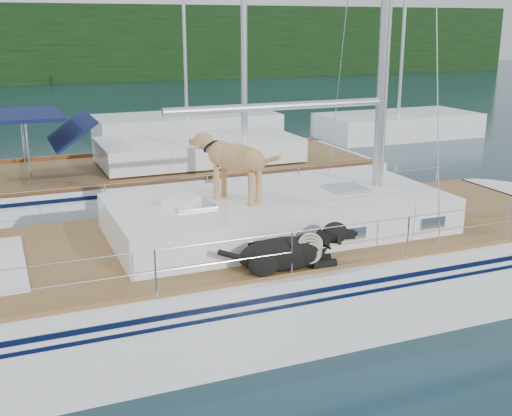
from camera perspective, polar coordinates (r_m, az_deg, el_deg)
name	(u,v)px	position (r m, az deg, el deg)	size (l,w,h in m)	color
ground	(232,311)	(10.35, -2.17, -9.12)	(120.00, 120.00, 0.00)	black
tree_line	(29,44)	(53.93, -19.51, 13.59)	(90.00, 3.00, 6.00)	black
shore_bank	(31,74)	(55.24, -19.36, 11.14)	(92.00, 1.00, 1.20)	#595147
main_sailboat	(237,270)	(10.10, -1.70, -5.56)	(12.00, 3.80, 14.01)	white
neighbor_sailboat	(157,186)	(15.76, -8.79, 1.96)	(11.00, 3.50, 13.30)	white
bg_boat_center	(187,127)	(26.14, -6.14, 7.19)	(7.20, 3.00, 11.65)	white
bg_boat_east	(398,126)	(26.88, 12.48, 7.17)	(6.40, 3.00, 11.65)	white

